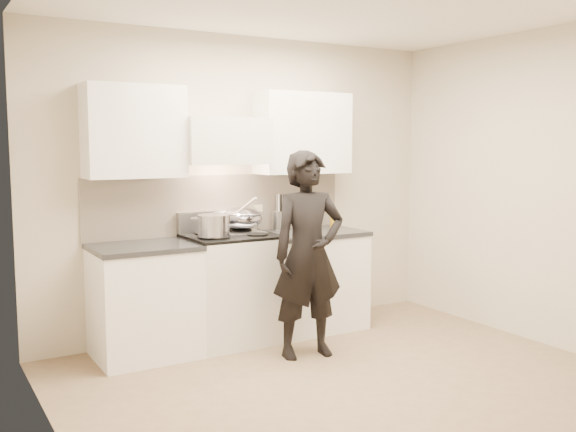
{
  "coord_description": "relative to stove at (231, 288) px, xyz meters",
  "views": [
    {
      "loc": [
        -2.67,
        -3.55,
        1.72
      ],
      "look_at": [
        0.05,
        1.05,
        1.12
      ],
      "focal_mm": 40.0,
      "sensor_mm": 36.0,
      "label": 1
    }
  ],
  "objects": [
    {
      "name": "stove",
      "position": [
        0.0,
        0.0,
        0.0
      ],
      "size": [
        0.76,
        0.65,
        0.96
      ],
      "color": "silver",
      "rests_on": "ground"
    },
    {
      "name": "room_shell",
      "position": [
        0.24,
        -1.05,
        1.12
      ],
      "size": [
        4.04,
        3.54,
        2.7
      ],
      "color": "beige",
      "rests_on": "ground"
    },
    {
      "name": "counter_left",
      "position": [
        -0.78,
        0.0,
        -0.01
      ],
      "size": [
        0.82,
        0.67,
        0.92
      ],
      "color": "white",
      "rests_on": "ground"
    },
    {
      "name": "ground_plane",
      "position": [
        0.3,
        -1.42,
        -0.47
      ],
      "size": [
        4.0,
        4.0,
        0.0
      ],
      "primitive_type": "plane",
      "color": "#8B7356"
    },
    {
      "name": "wok",
      "position": [
        0.17,
        0.14,
        0.59
      ],
      "size": [
        0.39,
        0.47,
        0.32
      ],
      "color": "#A3A3B5",
      "rests_on": "stove"
    },
    {
      "name": "counter_right",
      "position": [
        0.83,
        0.0,
        -0.01
      ],
      "size": [
        0.92,
        0.67,
        0.92
      ],
      "color": "white",
      "rests_on": "ground"
    },
    {
      "name": "stock_pot",
      "position": [
        -0.2,
        -0.09,
        0.57
      ],
      "size": [
        0.38,
        0.32,
        0.18
      ],
      "color": "#A3A3B5",
      "rests_on": "stove"
    },
    {
      "name": "person",
      "position": [
        0.37,
        -0.66,
        0.36
      ],
      "size": [
        0.66,
        0.48,
        1.67
      ],
      "primitive_type": "imported",
      "rotation": [
        0.0,
        0.0,
        -0.14
      ],
      "color": "black",
      "rests_on": "ground"
    },
    {
      "name": "oil_glass",
      "position": [
        1.17,
        0.13,
        0.51
      ],
      "size": [
        0.07,
        0.07,
        0.13
      ],
      "color": "#AC7E15",
      "rests_on": "counter_right"
    },
    {
      "name": "utensil_crock",
      "position": [
        0.6,
        0.21,
        0.55
      ],
      "size": [
        0.13,
        0.13,
        0.34
      ],
      "color": "#A7A7A7",
      "rests_on": "counter_right"
    },
    {
      "name": "spice_jar",
      "position": [
        0.64,
        0.14,
        0.49
      ],
      "size": [
        0.04,
        0.04,
        0.09
      ],
      "color": "orange",
      "rests_on": "counter_right"
    }
  ]
}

